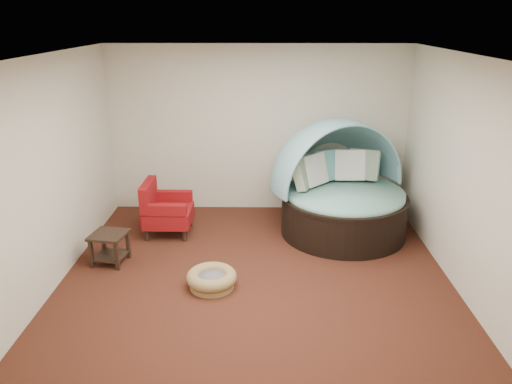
{
  "coord_description": "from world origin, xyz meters",
  "views": [
    {
      "loc": [
        0.09,
        -5.76,
        3.22
      ],
      "look_at": [
        -0.01,
        0.6,
        0.96
      ],
      "focal_mm": 35.0,
      "sensor_mm": 36.0,
      "label": 1
    }
  ],
  "objects_px": {
    "canopy_daybed": "(341,181)",
    "side_table": "(109,244)",
    "pet_basket": "(212,279)",
    "red_armchair": "(165,210)"
  },
  "relations": [
    {
      "from": "red_armchair",
      "to": "side_table",
      "type": "height_order",
      "value": "red_armchair"
    },
    {
      "from": "canopy_daybed",
      "to": "pet_basket",
      "type": "height_order",
      "value": "canopy_daybed"
    },
    {
      "from": "pet_basket",
      "to": "red_armchair",
      "type": "bearing_deg",
      "value": 118.36
    },
    {
      "from": "canopy_daybed",
      "to": "red_armchair",
      "type": "distance_m",
      "value": 2.75
    },
    {
      "from": "pet_basket",
      "to": "red_armchair",
      "type": "distance_m",
      "value": 1.88
    },
    {
      "from": "canopy_daybed",
      "to": "side_table",
      "type": "relative_size",
      "value": 4.9
    },
    {
      "from": "canopy_daybed",
      "to": "side_table",
      "type": "height_order",
      "value": "canopy_daybed"
    },
    {
      "from": "pet_basket",
      "to": "side_table",
      "type": "distance_m",
      "value": 1.59
    },
    {
      "from": "pet_basket",
      "to": "side_table",
      "type": "relative_size",
      "value": 1.57
    },
    {
      "from": "canopy_daybed",
      "to": "side_table",
      "type": "bearing_deg",
      "value": 175.36
    }
  ]
}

